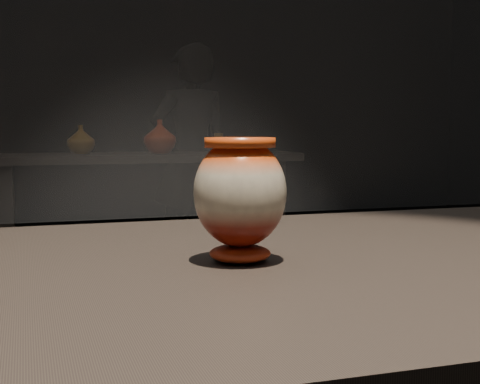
% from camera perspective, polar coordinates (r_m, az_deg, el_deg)
% --- Properties ---
extents(main_vase, '(0.14, 0.14, 0.16)m').
position_cam_1_polar(main_vase, '(0.84, 0.00, -0.19)').
color(main_vase, maroon).
rests_on(main_vase, display_plinth).
extents(back_shelf, '(2.00, 0.60, 0.90)m').
position_cam_1_polar(back_shelf, '(4.40, -8.15, -0.15)').
color(back_shelf, black).
rests_on(back_shelf, ground).
extents(back_vase_left, '(0.24, 0.24, 0.18)m').
position_cam_1_polar(back_vase_left, '(4.37, -13.43, 4.38)').
color(back_vase_left, '#8E5714').
rests_on(back_vase_left, back_shelf).
extents(back_vase_mid, '(0.28, 0.28, 0.22)m').
position_cam_1_polar(back_vase_mid, '(4.36, -6.86, 4.71)').
color(back_vase_mid, maroon).
rests_on(back_vase_mid, back_shelf).
extents(back_vase_right, '(0.06, 0.06, 0.13)m').
position_cam_1_polar(back_vase_right, '(4.55, -1.85, 4.23)').
color(back_vase_right, '#8E5714').
rests_on(back_vase_right, back_shelf).
extents(visitor, '(0.65, 0.47, 1.68)m').
position_cam_1_polar(visitor, '(4.97, -4.22, 2.88)').
color(visitor, black).
rests_on(visitor, ground).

